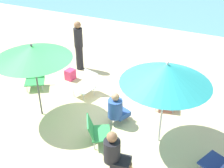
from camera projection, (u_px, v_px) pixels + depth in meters
ground_plane at (109, 112)px, 7.12m from camera, size 40.00×40.00×0.00m
umbrella_green at (32, 53)px, 6.21m from camera, size 1.76×1.76×1.90m
umbrella_teal at (166, 74)px, 5.38m from camera, size 1.80×1.80×1.95m
beach_chair_a at (96, 131)px, 6.04m from camera, size 0.70×0.72×0.61m
beach_chair_b at (86, 84)px, 7.68m from camera, size 0.62×0.69×0.64m
beach_chair_c at (35, 78)px, 8.05m from camera, size 0.73×0.73×0.54m
beach_chair_d at (221, 163)px, 5.26m from camera, size 0.71×0.70×0.65m
beach_chair_e at (166, 95)px, 7.23m from camera, size 0.66×0.67×0.66m
person_a at (117, 109)px, 6.59m from camera, size 0.48×0.57×0.85m
person_b at (79, 45)px, 8.72m from camera, size 0.27×0.27×1.57m
person_c at (114, 152)px, 5.30m from camera, size 0.56×0.38×0.93m
beach_bag at (70, 75)px, 8.47m from camera, size 0.27×0.30×0.32m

